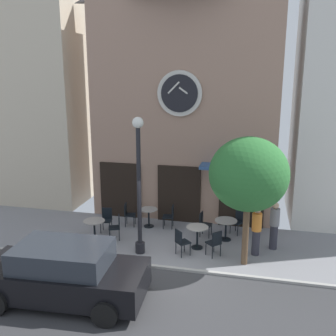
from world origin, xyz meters
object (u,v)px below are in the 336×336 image
object	(u,v)px
cafe_table_near_door	(94,226)
cafe_chair_near_lamp	(181,240)
cafe_chair_curbside	(107,218)
cafe_chair_facing_wall	(170,215)
cafe_chair_mid_row	(215,242)
cafe_chair_by_entrance	(238,220)
cafe_table_center	(226,225)
cafe_table_leftmost	(149,214)
cafe_chair_left_end	(116,225)
cafe_table_near_curb	(197,233)
cafe_chair_near_tree	(128,213)
street_tree	(249,175)
parked_car_black	(64,273)
cafe_chair_outer	(204,222)
street_lamp	(139,187)
pedestrian_orange	(256,230)
pedestrian_grey	(274,225)

from	to	relation	value
cafe_table_near_door	cafe_chair_near_lamp	distance (m)	3.29
cafe_chair_curbside	cafe_chair_facing_wall	size ratio (longest dim) A/B	1.00
cafe_chair_mid_row	cafe_chair_near_lamp	size ratio (longest dim) A/B	1.00
cafe_chair_by_entrance	cafe_chair_mid_row	xyz separation A→B (m)	(-0.64, -2.12, 0.00)
cafe_table_center	cafe_chair_by_entrance	bearing A→B (deg)	60.54
cafe_table_near_door	cafe_chair_facing_wall	xyz separation A→B (m)	(2.40, 1.73, -0.02)
cafe_table_leftmost	cafe_chair_left_end	bearing A→B (deg)	-120.25
cafe_table_near_curb	cafe_chair_facing_wall	distance (m)	2.01
cafe_table_leftmost	cafe_chair_left_end	xyz separation A→B (m)	(-0.81, -1.40, 0.02)
cafe_chair_near_tree	cafe_chair_near_lamp	bearing A→B (deg)	-39.14
cafe_table_near_curb	cafe_chair_mid_row	distance (m)	0.84
street_tree	cafe_chair_near_tree	world-z (taller)	street_tree
cafe_chair_left_end	parked_car_black	world-z (taller)	parked_car_black
cafe_table_near_curb	parked_car_black	bearing A→B (deg)	-127.35
cafe_table_center	cafe_chair_outer	world-z (taller)	cafe_chair_outer
cafe_table_near_curb	cafe_chair_facing_wall	xyz separation A→B (m)	(-1.29, 1.54, -0.04)
cafe_chair_curbside	cafe_chair_near_tree	bearing A→B (deg)	48.27
cafe_chair_mid_row	parked_car_black	bearing A→B (deg)	-137.14
cafe_chair_by_entrance	cafe_chair_near_lamp	bearing A→B (deg)	-127.38
street_lamp	cafe_table_leftmost	size ratio (longest dim) A/B	6.23
cafe_chair_mid_row	pedestrian_orange	bearing A→B (deg)	19.15
cafe_table_near_door	cafe_table_leftmost	size ratio (longest dim) A/B	1.05
cafe_table_near_door	cafe_chair_outer	bearing A→B (deg)	18.16
cafe_table_leftmost	parked_car_black	world-z (taller)	parked_car_black
cafe_table_center	parked_car_black	xyz separation A→B (m)	(-3.84, -4.74, 0.20)
cafe_table_center	cafe_table_near_curb	bearing A→B (deg)	-135.43
cafe_table_center	pedestrian_grey	distance (m)	1.71
cafe_chair_near_lamp	pedestrian_orange	distance (m)	2.49
cafe_table_near_curb	cafe_chair_facing_wall	world-z (taller)	cafe_chair_facing_wall
cafe_table_leftmost	cafe_chair_near_lamp	world-z (taller)	cafe_chair_near_lamp
cafe_table_near_door	cafe_chair_curbside	bearing A→B (deg)	82.29
cafe_table_near_door	cafe_chair_near_tree	size ratio (longest dim) A/B	0.85
street_lamp	cafe_table_near_curb	xyz separation A→B (m)	(1.81, 0.78, -1.75)
parked_car_black	cafe_chair_near_lamp	bearing A→B (deg)	51.77
cafe_table_near_door	cafe_chair_left_end	xyz separation A→B (m)	(0.75, 0.25, -0.02)
cafe_chair_facing_wall	cafe_chair_mid_row	bearing A→B (deg)	-46.45
street_tree	cafe_chair_near_tree	size ratio (longest dim) A/B	4.50
cafe_chair_by_entrance	cafe_chair_near_tree	bearing A→B (deg)	-176.89
cafe_table_near_curb	cafe_chair_near_lamp	world-z (taller)	cafe_chair_near_lamp
cafe_table_near_curb	cafe_chair_outer	xyz separation A→B (m)	(0.08, 1.05, -0.04)
cafe_chair_near_lamp	cafe_chair_near_tree	bearing A→B (deg)	140.86
pedestrian_grey	cafe_chair_curbside	bearing A→B (deg)	178.56
street_lamp	cafe_chair_mid_row	bearing A→B (deg)	6.18
cafe_chair_near_lamp	cafe_chair_facing_wall	size ratio (longest dim) A/B	1.00
street_lamp	cafe_chair_facing_wall	distance (m)	2.97
cafe_chair_mid_row	cafe_table_near_door	bearing A→B (deg)	175.75
cafe_table_near_door	cafe_chair_by_entrance	distance (m)	5.31
cafe_chair_mid_row	cafe_chair_left_end	xyz separation A→B (m)	(-3.61, 0.57, 0.00)
cafe_chair_near_lamp	cafe_chair_left_end	distance (m)	2.61
cafe_chair_curbside	pedestrian_grey	bearing A→B (deg)	-1.44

